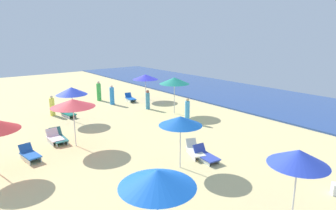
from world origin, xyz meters
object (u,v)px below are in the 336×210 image
object	(u,v)px
lounge_chair_0_1	(195,151)
lounge_chair_7_0	(55,138)
lounge_chair_7_1	(58,138)
beachgoer_2	(99,92)
lounge_chair_6_0	(130,98)
beachgoer_1	(112,96)
umbrella_2	(174,81)
umbrella_0	(181,121)
umbrella_6	(145,77)
umbrella_7	(73,103)
lounge_chair_3_0	(68,113)
lounge_chair_4_0	(30,155)
beachgoer_3	(148,100)
umbrella_1	(298,157)
beachgoer_0	(52,106)
beachgoer_4	(187,111)
lounge_chair_0_0	(205,156)
umbrella_5	(157,178)
umbrella_3	(72,91)

from	to	relation	value
lounge_chair_0_1	lounge_chair_7_0	bearing A→B (deg)	151.88
lounge_chair_7_1	beachgoer_2	world-z (taller)	beachgoer_2
lounge_chair_6_0	beachgoer_1	bearing A→B (deg)	-170.61
umbrella_2	umbrella_0	bearing A→B (deg)	-37.40
umbrella_2	umbrella_6	xyz separation A→B (m)	(-5.12, 0.87, -0.40)
umbrella_0	umbrella_2	bearing A→B (deg)	142.60
lounge_chair_6_0	umbrella_7	bearing A→B (deg)	-127.83
lounge_chair_3_0	umbrella_7	bearing A→B (deg)	-114.27
lounge_chair_4_0	lounge_chair_7_0	bearing A→B (deg)	35.44
beachgoer_3	lounge_chair_3_0	bearing A→B (deg)	-81.41
lounge_chair_0_1	umbrella_1	size ratio (longest dim) A/B	0.65
beachgoer_0	beachgoer_4	distance (m)	9.82
umbrella_0	lounge_chair_6_0	size ratio (longest dim) A/B	1.71
beachgoer_2	umbrella_6	bearing A→B (deg)	-142.89
umbrella_2	beachgoer_2	bearing A→B (deg)	-161.11
umbrella_1	lounge_chair_6_0	distance (m)	18.44
umbrella_6	lounge_chair_0_0	bearing A→B (deg)	-21.57
lounge_chair_4_0	lounge_chair_6_0	xyz separation A→B (m)	(-7.66, 10.05, -0.01)
umbrella_5	lounge_chair_7_1	size ratio (longest dim) A/B	1.58
umbrella_0	lounge_chair_3_0	distance (m)	11.37
lounge_chair_0_1	lounge_chair_6_0	distance (m)	12.55
umbrella_1	beachgoer_4	size ratio (longest dim) A/B	1.47
umbrella_7	beachgoer_0	distance (m)	7.09
umbrella_3	lounge_chair_3_0	world-z (taller)	umbrella_3
lounge_chair_0_0	umbrella_7	distance (m)	7.22
umbrella_3	lounge_chair_6_0	xyz separation A→B (m)	(-2.89, 6.14, -1.85)
beachgoer_2	umbrella_1	bearing A→B (deg)	153.78
umbrella_5	lounge_chair_0_1	bearing A→B (deg)	128.17
lounge_chair_4_0	beachgoer_1	xyz separation A→B (m)	(-7.64, 8.29, 0.48)
lounge_chair_7_1	beachgoer_4	world-z (taller)	beachgoer_4
umbrella_3	beachgoer_2	size ratio (longest dim) A/B	1.37
beachgoer_0	umbrella_7	bearing A→B (deg)	36.20
lounge_chair_0_0	umbrella_5	bearing A→B (deg)	-140.30
umbrella_2	lounge_chair_7_1	xyz separation A→B (m)	(0.68, -8.76, -2.22)
beachgoer_3	lounge_chair_0_0	bearing A→B (deg)	5.97
lounge_chair_0_1	beachgoer_1	size ratio (longest dim) A/B	0.97
lounge_chair_0_1	lounge_chair_6_0	size ratio (longest dim) A/B	1.13
umbrella_6	lounge_chair_7_0	world-z (taller)	umbrella_6
lounge_chair_0_0	umbrella_5	distance (m)	6.50
lounge_chair_3_0	umbrella_6	distance (m)	7.75
umbrella_0	beachgoer_2	xyz separation A→B (m)	(-14.62, 2.95, -1.37)
lounge_chair_0_0	lounge_chair_7_0	size ratio (longest dim) A/B	1.16
lounge_chair_4_0	beachgoer_0	bearing A→B (deg)	57.31
beachgoer_3	lounge_chair_4_0	bearing A→B (deg)	-40.58
lounge_chair_6_0	beachgoer_3	world-z (taller)	beachgoer_3
lounge_chair_0_0	umbrella_6	bearing A→B (deg)	75.27
umbrella_3	beachgoer_1	bearing A→B (deg)	123.24
umbrella_2	umbrella_5	bearing A→B (deg)	-40.90
beachgoer_4	umbrella_5	bearing A→B (deg)	117.16
lounge_chair_0_0	umbrella_3	bearing A→B (deg)	111.73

